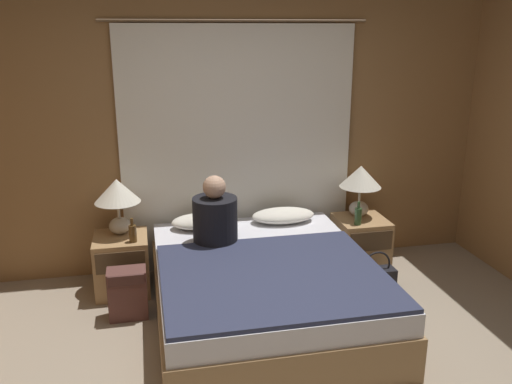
% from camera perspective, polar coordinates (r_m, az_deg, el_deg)
% --- Properties ---
extents(wall_back, '(4.72, 0.06, 2.50)m').
position_cam_1_polar(wall_back, '(4.90, -1.99, 6.28)').
color(wall_back, olive).
rests_on(wall_back, ground_plane).
extents(curtain_panel, '(2.29, 0.02, 2.22)m').
position_cam_1_polar(curtain_panel, '(4.87, -1.85, 4.50)').
color(curtain_panel, white).
rests_on(curtain_panel, ground_plane).
extents(bed, '(1.62, 1.99, 0.48)m').
position_cam_1_polar(bed, '(4.19, 0.87, -10.29)').
color(bed, '#99754C').
rests_on(bed, ground_plane).
extents(nightstand_left, '(0.44, 0.47, 0.49)m').
position_cam_1_polar(nightstand_left, '(4.74, -13.91, -7.35)').
color(nightstand_left, '#A87F51').
rests_on(nightstand_left, ground_plane).
extents(nightstand_right, '(0.44, 0.47, 0.49)m').
position_cam_1_polar(nightstand_right, '(5.10, 10.91, -5.36)').
color(nightstand_right, '#A87F51').
rests_on(nightstand_right, ground_plane).
extents(lamp_left, '(0.38, 0.38, 0.48)m').
position_cam_1_polar(lamp_left, '(4.61, -14.39, -0.36)').
color(lamp_left, '#B2A899').
rests_on(lamp_left, nightstand_left).
extents(lamp_right, '(0.38, 0.38, 0.48)m').
position_cam_1_polar(lamp_right, '(4.99, 10.93, 1.16)').
color(lamp_right, '#B2A899').
rests_on(lamp_right, nightstand_right).
extents(pillow_left, '(0.57, 0.32, 0.12)m').
position_cam_1_polar(pillow_left, '(4.74, -5.48, -3.06)').
color(pillow_left, silver).
rests_on(pillow_left, bed).
extents(pillow_right, '(0.57, 0.32, 0.12)m').
position_cam_1_polar(pillow_right, '(4.86, 2.88, -2.47)').
color(pillow_right, silver).
rests_on(pillow_right, bed).
extents(blanket_on_bed, '(1.56, 1.36, 0.03)m').
position_cam_1_polar(blanket_on_bed, '(3.82, 1.86, -8.77)').
color(blanket_on_bed, '#2D334C').
rests_on(blanket_on_bed, bed).
extents(person_left_in_bed, '(0.36, 0.36, 0.56)m').
position_cam_1_polar(person_left_in_bed, '(4.34, -4.34, -2.65)').
color(person_left_in_bed, black).
rests_on(person_left_in_bed, bed).
extents(beer_bottle_on_left_stand, '(0.06, 0.06, 0.20)m').
position_cam_1_polar(beer_bottle_on_left_stand, '(4.49, -12.85, -4.22)').
color(beer_bottle_on_left_stand, '#513819').
rests_on(beer_bottle_on_left_stand, nightstand_left).
extents(beer_bottle_on_right_stand, '(0.06, 0.06, 0.21)m').
position_cam_1_polar(beer_bottle_on_right_stand, '(4.84, 10.70, -2.47)').
color(beer_bottle_on_right_stand, '#2D4C28').
rests_on(beer_bottle_on_right_stand, nightstand_right).
extents(backpack_on_floor, '(0.29, 0.20, 0.40)m').
position_cam_1_polar(backpack_on_floor, '(4.33, -13.37, -10.07)').
color(backpack_on_floor, brown).
rests_on(backpack_on_floor, ground_plane).
extents(handbag_on_floor, '(0.32, 0.15, 0.36)m').
position_cam_1_polar(handbag_on_floor, '(4.77, 12.52, -8.85)').
color(handbag_on_floor, black).
rests_on(handbag_on_floor, ground_plane).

